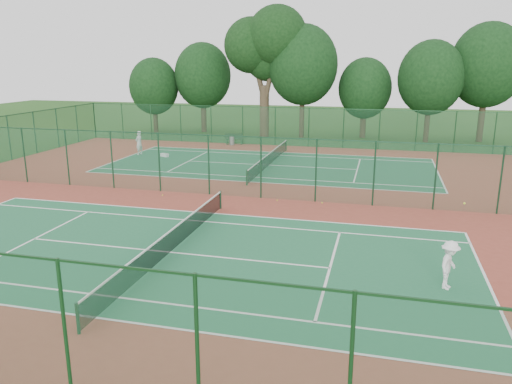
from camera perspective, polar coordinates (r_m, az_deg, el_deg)
ground at (r=28.60m, az=-2.43°, el=-0.48°), size 120.00×120.00×0.00m
red_pad at (r=28.60m, az=-2.43°, el=-0.47°), size 40.00×36.00×0.01m
court_near at (r=20.57m, az=-9.69°, el=-6.82°), size 23.77×10.97×0.01m
court_far at (r=37.07m, az=1.57°, el=3.08°), size 23.77×10.97×0.01m
fence_north at (r=45.49m, az=4.12°, el=7.45°), size 40.00×0.09×3.50m
fence_south at (r=12.95m, az=-26.72°, el=-13.28°), size 40.00×0.09×3.50m
fence_divider at (r=28.19m, az=-2.47°, el=2.97°), size 40.00×0.09×3.50m
tennis_net_near at (r=20.39m, az=-9.76°, el=-5.44°), size 0.10×12.90×0.97m
tennis_net_far at (r=36.97m, az=1.57°, el=3.89°), size 0.10×12.90×0.97m
player_near at (r=18.12m, az=21.22°, el=-7.79°), size 0.99×1.25×1.69m
player_far at (r=42.27m, az=-13.23°, el=5.48°), size 0.62×0.80×1.93m
trash_bin at (r=46.17m, az=-2.76°, el=5.89°), size 0.55×0.55×0.81m
bench at (r=46.43m, az=-2.52°, el=6.11°), size 1.74×0.86×1.03m
kit_bag at (r=41.04m, az=-10.41°, el=4.16°), size 0.75×0.48×0.26m
stray_ball_a at (r=27.32m, az=7.56°, el=-1.23°), size 0.08×0.08×0.08m
stray_ball_b at (r=27.60m, az=2.42°, el=-0.95°), size 0.07×0.07×0.07m
stray_ball_c at (r=29.12m, az=-10.62°, el=-0.35°), size 0.07×0.07×0.07m
big_tree at (r=51.08m, az=1.13°, el=16.49°), size 8.33×6.10×12.80m
evergreen_row at (r=51.76m, az=5.88°, el=6.33°), size 39.00×5.00×12.00m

